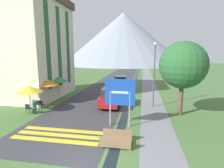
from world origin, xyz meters
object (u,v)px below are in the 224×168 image
person_seated_far (34,106)px  person_seated_near (40,100)px  parked_car_far (121,82)px  tree_by_path (183,65)px  cafe_umbrella_front_yellow (29,89)px  hotel_building (37,43)px  road_sign (120,96)px  cafe_chair_near_right (38,104)px  footbridge (116,141)px  cafe_chair_nearest (28,108)px  streetlamp (154,70)px  cafe_umbrella_rear_green (58,79)px  cafe_chair_near_left (41,104)px  parked_car_near (111,97)px  cafe_umbrella_middle_orange (49,83)px

person_seated_far → person_seated_near: bearing=110.1°
parked_car_far → tree_by_path: tree_by_path is taller
cafe_umbrella_front_yellow → person_seated_far: bearing=-25.5°
cafe_umbrella_front_yellow → hotel_building: bearing=114.7°
road_sign → cafe_chair_near_right: 8.33m
footbridge → cafe_umbrella_front_yellow: bearing=153.3°
road_sign → footbridge: 3.21m
road_sign → footbridge: road_sign is taller
cafe_chair_nearest → cafe_umbrella_front_yellow: cafe_umbrella_front_yellow is taller
person_seated_far → streetlamp: streetlamp is taller
cafe_chair_nearest → tree_by_path: bearing=-6.3°
cafe_umbrella_rear_green → person_seated_near: 3.52m
cafe_chair_nearest → footbridge: bearing=-40.5°
parked_car_far → cafe_chair_near_left: bearing=-116.7°
hotel_building → footbridge: 15.52m
road_sign → cafe_chair_nearest: road_sign is taller
parked_car_near → cafe_chair_near_right: parked_car_near is taller
cafe_chair_near_right → tree_by_path: 12.94m
footbridge → cafe_umbrella_front_yellow: size_ratio=0.73×
hotel_building → footbridge: hotel_building is taller
cafe_chair_near_right → cafe_umbrella_middle_orange: (0.24, 1.52, 1.72)m
parked_car_near → person_seated_near: (-6.62, -1.58, -0.24)m
footbridge → cafe_umbrella_rear_green: (-7.81, 8.78, 2.03)m
parked_car_near → cafe_chair_near_left: bearing=-159.1°
person_seated_near → parked_car_near: bearing=13.5°
parked_car_near → person_seated_near: 6.81m
parked_car_far → person_seated_far: (-5.74, -12.75, -0.22)m
cafe_chair_near_right → tree_by_path: (12.41, 0.75, 3.58)m
cafe_chair_near_right → cafe_umbrella_rear_green: cafe_umbrella_rear_green is taller
footbridge → cafe_umbrella_middle_orange: cafe_umbrella_middle_orange is taller
hotel_building → parked_car_near: (8.99, -2.40, -5.27)m
parked_car_far → cafe_umbrella_middle_orange: bearing=-120.5°
cafe_chair_near_left → cafe_umbrella_middle_orange: 2.35m
road_sign → footbridge: bearing=-86.8°
person_seated_near → streetlamp: size_ratio=0.20×
cafe_umbrella_middle_orange → tree_by_path: bearing=-3.6°
tree_by_path → footbridge: bearing=-127.8°
road_sign → cafe_umbrella_front_yellow: (-7.86, 1.47, -0.09)m
parked_car_far → cafe_chair_near_left: (-5.82, -11.59, -0.40)m
hotel_building → streetlamp: 13.40m
road_sign → person_seated_near: road_sign is taller
cafe_umbrella_front_yellow → person_seated_near: 2.17m
cafe_umbrella_middle_orange → cafe_chair_nearest: bearing=-97.2°
hotel_building → tree_by_path: (15.07, -3.88, -2.09)m
parked_car_far → cafe_umbrella_middle_orange: size_ratio=1.56×
streetlamp → cafe_umbrella_front_yellow: bearing=-160.4°
cafe_umbrella_middle_orange → hotel_building: bearing=133.1°
road_sign → streetlamp: bearing=63.8°
parked_car_near → parked_car_far: 9.29m
parked_car_near → cafe_chair_near_right: 6.72m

